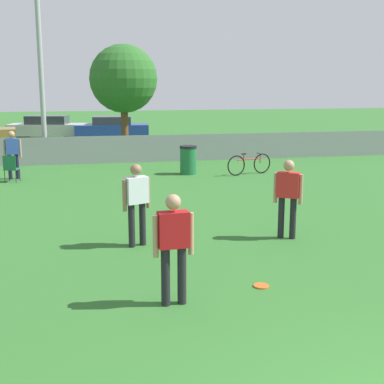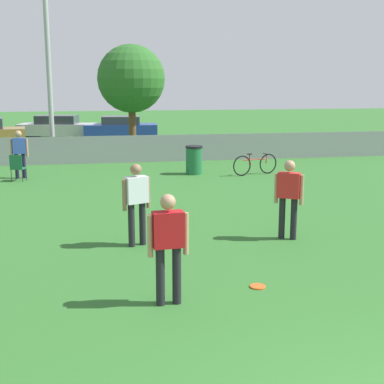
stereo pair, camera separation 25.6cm
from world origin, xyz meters
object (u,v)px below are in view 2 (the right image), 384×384
tree_near_pole (131,79)px  spectator_in_blue (19,151)px  folding_chair_sideline (17,166)px  trash_bin (194,160)px  player_receiver_white (136,198)px  parked_car_blue (121,127)px  bicycle_sideline (255,164)px  frisbee_disc (258,286)px  parked_car_silver (57,127)px  player_defender_red (289,193)px  player_thrower_red (168,241)px  light_pole (47,27)px

tree_near_pole → spectator_in_blue: 7.32m
spectator_in_blue → folding_chair_sideline: size_ratio=1.82×
tree_near_pole → trash_bin: size_ratio=4.82×
tree_near_pole → folding_chair_sideline: bearing=-124.8°
player_receiver_white → parked_car_blue: size_ratio=0.38×
player_receiver_white → bicycle_sideline: size_ratio=0.94×
trash_bin → parked_car_blue: 13.16m
frisbee_disc → parked_car_silver: 25.23m
player_defender_red → trash_bin: bearing=123.9°
trash_bin → parked_car_silver: bearing=111.4°
player_receiver_white → spectator_in_blue: (-3.24, 8.41, -0.02)m
frisbee_disc → parked_car_blue: 23.82m
player_thrower_red → player_defender_red: bearing=40.9°
player_thrower_red → frisbee_disc: (1.48, 0.39, -0.95)m
player_defender_red → bicycle_sideline: player_defender_red is taller
light_pole → parked_car_silver: (-0.40, 10.04, -4.67)m
light_pole → folding_chair_sideline: 6.57m
light_pole → bicycle_sideline: light_pole is taller
tree_near_pole → spectator_in_blue: (-4.22, -5.47, -2.41)m
spectator_in_blue → folding_chair_sideline: spectator_in_blue is taller
light_pole → player_receiver_white: (2.41, -12.20, -4.35)m
player_defender_red → spectator_in_blue: 10.61m
tree_near_pole → frisbee_disc: tree_near_pole is taller
bicycle_sideline → parked_car_silver: (-7.61, 14.60, 0.27)m
player_defender_red → light_pole: bearing=145.4°
spectator_in_blue → parked_car_blue: bearing=-116.1°
trash_bin → parked_car_silver: (-5.52, 14.05, 0.14)m
folding_chair_sideline → parked_car_blue: 14.03m
light_pole → spectator_in_blue: size_ratio=5.62×
tree_near_pole → parked_car_blue: size_ratio=1.13×
player_defender_red → player_thrower_red: 4.08m
parked_car_silver → trash_bin: bearing=-57.9°
player_thrower_red → bicycle_sideline: player_thrower_red is taller
bicycle_sideline → parked_car_blue: size_ratio=0.41×
light_pole → bicycle_sideline: bearing=-32.3°
spectator_in_blue → frisbee_disc: size_ratio=6.43×
tree_near_pole → light_pole: bearing=-153.5°
tree_near_pole → player_defender_red: bearing=-81.4°
player_thrower_red → player_receiver_white: bearing=90.1°
light_pole → player_defender_red: bearing=-65.8°
player_receiver_white → spectator_in_blue: 9.01m
player_thrower_red → trash_bin: 11.44m
light_pole → spectator_in_blue: 5.84m
parked_car_blue → parked_car_silver: bearing=168.8°
frisbee_disc → bicycle_sideline: (3.12, 10.22, 0.36)m
player_defender_red → spectator_in_blue: size_ratio=1.02×
player_defender_red → trash_bin: 8.31m
player_receiver_white → frisbee_disc: size_ratio=6.53×
player_thrower_red → bicycle_sideline: 11.58m
bicycle_sideline → parked_car_silver: size_ratio=0.38×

